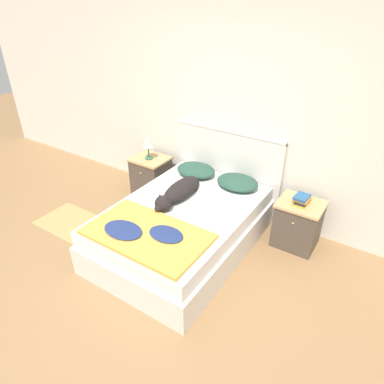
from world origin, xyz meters
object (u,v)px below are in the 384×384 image
pillow_right (237,182)px  dog (178,192)px  nightstand_left (151,176)px  nightstand_right (297,224)px  pillow_left (196,170)px  book_stack (302,200)px  bed (182,228)px  table_lamp (148,142)px

pillow_right → dog: 0.73m
nightstand_left → nightstand_right: same height
pillow_right → dog: (-0.42, -0.59, 0.03)m
pillow_left → book_stack: pillow_left is taller
bed → table_lamp: size_ratio=5.81×
nightstand_left → pillow_right: 1.37m
nightstand_right → bed: bearing=-144.7°
nightstand_left → pillow_right: (1.33, -0.02, 0.31)m
nightstand_right → pillow_right: bearing=-178.7°
table_lamp → book_stack: bearing=0.5°
nightstand_left → pillow_left: pillow_left is taller
dog → book_stack: (1.18, 0.61, -0.02)m
pillow_left → pillow_right: same height
nightstand_left → table_lamp: table_lamp is taller
dog → table_lamp: (-0.91, 0.59, 0.18)m
pillow_right → table_lamp: size_ratio=1.50×
pillow_left → dog: size_ratio=0.59×
table_lamp → nightstand_right: bearing=0.5°
bed → pillow_left: 0.84m
bed → table_lamp: table_lamp is taller
bed → nightstand_right: size_ratio=3.55×
nightstand_left → pillow_left: 0.82m
nightstand_right → pillow_left: bearing=-179.3°
pillow_left → table_lamp: (-0.76, -0.00, 0.21)m
nightstand_right → dog: 1.37m
dog → book_stack: dog is taller
bed → nightstand_left: (-1.04, 0.74, 0.02)m
book_stack → table_lamp: 2.09m
nightstand_right → book_stack: (-0.00, -0.00, 0.31)m
nightstand_left → dog: size_ratio=0.65×
nightstand_left → bed: bearing=-35.3°
book_stack → nightstand_left: bearing=180.0°
pillow_right → nightstand_right: bearing=1.3°
pillow_left → book_stack: size_ratio=2.26×
book_stack → pillow_right: bearing=-178.7°
pillow_right → book_stack: (0.75, 0.02, 0.01)m
dog → table_lamp: 1.10m
nightstand_left → book_stack: 2.11m
nightstand_left → nightstand_right: size_ratio=1.00×
nightstand_right → dog: size_ratio=0.65×
bed → nightstand_left: bearing=144.7°
pillow_left → dog: 0.61m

